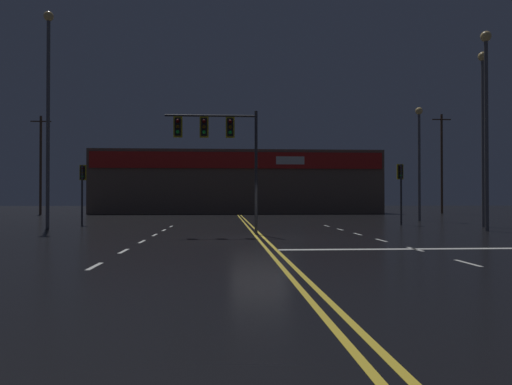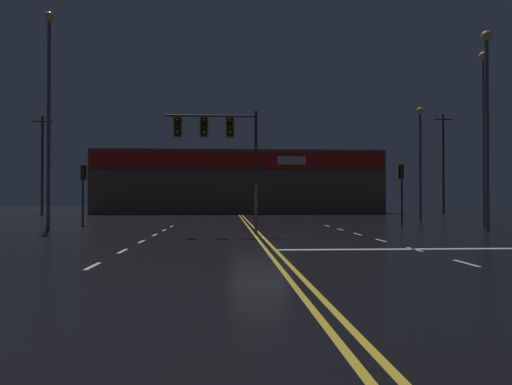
% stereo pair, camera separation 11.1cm
% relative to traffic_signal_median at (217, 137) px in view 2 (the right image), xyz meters
% --- Properties ---
extents(ground_plane, '(200.00, 200.00, 0.00)m').
position_rel_traffic_signal_median_xyz_m(ground_plane, '(1.90, -1.82, -4.60)').
color(ground_plane, black).
extents(road_markings, '(14.27, 60.00, 0.01)m').
position_rel_traffic_signal_median_xyz_m(road_markings, '(2.78, -2.80, -4.59)').
color(road_markings, gold).
rests_on(road_markings, ground).
extents(traffic_signal_median, '(4.36, 0.36, 5.85)m').
position_rel_traffic_signal_median_xyz_m(traffic_signal_median, '(0.00, 0.00, 0.00)').
color(traffic_signal_median, '#38383D').
rests_on(traffic_signal_median, ground).
extents(traffic_signal_corner_northwest, '(0.42, 0.36, 3.88)m').
position_rel_traffic_signal_median_xyz_m(traffic_signal_corner_northwest, '(-8.78, 9.23, -1.74)').
color(traffic_signal_corner_northwest, '#38383D').
rests_on(traffic_signal_corner_northwest, ground).
extents(traffic_signal_corner_northeast, '(0.42, 0.36, 3.94)m').
position_rel_traffic_signal_median_xyz_m(traffic_signal_corner_northeast, '(11.73, 8.05, -1.70)').
color(traffic_signal_corner_northeast, '#38383D').
rests_on(traffic_signal_corner_northeast, ground).
extents(streetlight_near_left, '(0.56, 0.56, 10.52)m').
position_rel_traffic_signal_median_xyz_m(streetlight_near_left, '(14.07, 1.76, 2.02)').
color(streetlight_near_left, '#59595E').
rests_on(streetlight_near_left, ground).
extents(streetlight_near_right, '(0.56, 0.56, 12.41)m').
position_rel_traffic_signal_median_xyz_m(streetlight_near_right, '(-9.71, 5.54, 3.04)').
color(streetlight_near_right, '#59595E').
rests_on(streetlight_near_right, ground).
extents(streetlight_far_left, '(0.56, 0.56, 8.76)m').
position_rel_traffic_signal_median_xyz_m(streetlight_far_left, '(15.37, 14.02, 1.05)').
color(streetlight_far_left, '#59595E').
rests_on(streetlight_far_left, ground).
extents(streetlight_far_median, '(0.56, 0.56, 10.52)m').
position_rel_traffic_signal_median_xyz_m(streetlight_far_median, '(15.83, 5.37, 2.02)').
color(streetlight_far_median, '#59595E').
rests_on(streetlight_far_median, ground).
extents(building_backdrop, '(33.36, 10.23, 7.28)m').
position_rel_traffic_signal_median_xyz_m(building_backdrop, '(1.90, 37.16, -0.94)').
color(building_backdrop, brown).
rests_on(building_backdrop, ground).
extents(utility_pole_row, '(47.26, 0.26, 11.44)m').
position_rel_traffic_signal_median_xyz_m(utility_pole_row, '(3.47, 32.31, 1.16)').
color(utility_pole_row, '#4C3828').
rests_on(utility_pole_row, ground).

